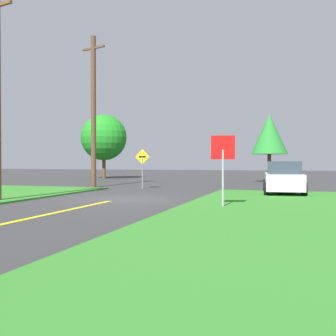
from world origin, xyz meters
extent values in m
plane|color=#323232|center=(0.00, 0.00, 0.00)|extent=(120.00, 120.00, 0.00)
cylinder|color=#9EA0A8|center=(4.81, -2.26, 1.01)|extent=(0.07, 0.07, 2.01)
cube|color=red|center=(4.81, -2.26, 2.10)|extent=(0.81, 0.19, 0.82)
cube|color=silver|center=(6.67, 4.56, 0.64)|extent=(2.02, 4.21, 0.76)
cube|color=#2D3842|center=(6.68, 4.40, 1.32)|extent=(1.67, 2.36, 0.60)
cylinder|color=black|center=(5.73, 5.88, 0.34)|extent=(0.27, 0.70, 0.68)
cylinder|color=black|center=(7.39, 6.01, 0.34)|extent=(0.27, 0.70, 0.68)
cylinder|color=black|center=(5.95, 3.11, 0.34)|extent=(0.27, 0.70, 0.68)
cylinder|color=black|center=(7.61, 3.24, 0.34)|extent=(0.27, 0.70, 0.68)
cylinder|color=brown|center=(-4.80, 7.03, 4.70)|extent=(0.31, 0.31, 9.41)
cube|color=brown|center=(-4.80, 7.03, 8.65)|extent=(1.76, 0.62, 0.12)
cylinder|color=slate|center=(-1.40, 6.61, 0.94)|extent=(0.08, 0.08, 1.89)
cube|color=yellow|center=(-1.40, 6.61, 1.89)|extent=(0.90, 0.10, 0.91)
cube|color=black|center=(-1.40, 6.61, 1.89)|extent=(0.45, 0.08, 0.10)
cylinder|color=brown|center=(-9.97, 19.31, 1.07)|extent=(0.32, 0.32, 2.15)
sphere|color=#1D851E|center=(-9.97, 19.31, 3.87)|extent=(4.31, 4.31, 4.31)
cylinder|color=brown|center=(5.36, 16.34, 1.09)|extent=(0.28, 0.28, 2.18)
cone|color=#257F2C|center=(5.36, 16.34, 3.72)|extent=(2.78, 2.78, 3.06)
camera|label=1|loc=(7.12, -16.44, 1.61)|focal=44.48mm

